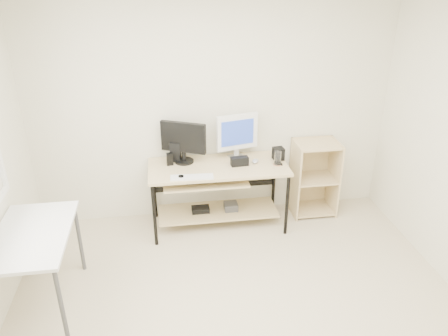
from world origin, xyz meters
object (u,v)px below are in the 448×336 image
object	(u,v)px
desk	(216,183)
black_monitor	(183,140)
side_table	(33,242)
white_imac	(237,133)
shelf_unit	(313,177)
audio_controller	(170,159)

from	to	relation	value
desk	black_monitor	size ratio (longest dim) A/B	3.15
side_table	white_imac	distance (m)	2.31
desk	black_monitor	xyz separation A→B (m)	(-0.33, 0.14, 0.47)
shelf_unit	audio_controller	world-z (taller)	shelf_unit
side_table	black_monitor	distance (m)	1.82
side_table	audio_controller	xyz separation A→B (m)	(1.17, 1.15, 0.15)
shelf_unit	side_table	bearing A→B (deg)	-156.67
audio_controller	desk	bearing A→B (deg)	-19.37
desk	audio_controller	bearing A→B (deg)	169.32
white_imac	desk	bearing A→B (deg)	-158.62
side_table	black_monitor	world-z (taller)	black_monitor
black_monitor	audio_controller	world-z (taller)	black_monitor
shelf_unit	black_monitor	size ratio (longest dim) A/B	1.89
audio_controller	white_imac	bearing A→B (deg)	-2.10
black_monitor	white_imac	xyz separation A→B (m)	(0.59, 0.03, 0.03)
side_table	white_imac	bearing A→B (deg)	32.88
shelf_unit	black_monitor	distance (m)	1.61
side_table	black_monitor	xyz separation A→B (m)	(1.32, 1.20, 0.34)
shelf_unit	audio_controller	size ratio (longest dim) A/B	6.44
side_table	white_imac	world-z (taller)	white_imac
desk	shelf_unit	bearing A→B (deg)	7.77
white_imac	audio_controller	size ratio (longest dim) A/B	3.62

